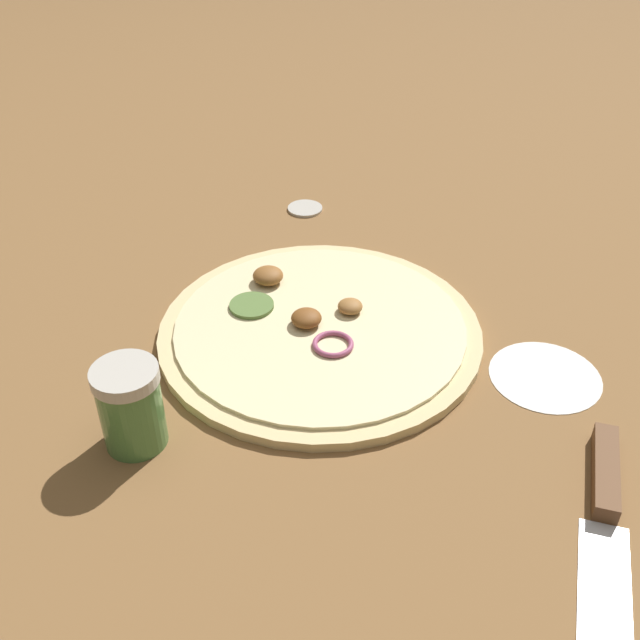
{
  "coord_description": "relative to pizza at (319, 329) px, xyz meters",
  "views": [
    {
      "loc": [
        -0.03,
        0.63,
        0.49
      ],
      "look_at": [
        0.0,
        0.0,
        0.02
      ],
      "focal_mm": 42.0,
      "sensor_mm": 36.0,
      "label": 1
    }
  ],
  "objects": [
    {
      "name": "knife",
      "position": [
        -0.24,
        0.23,
        -0.0
      ],
      "size": [
        0.09,
        0.27,
        0.02
      ],
      "rotation": [
        0.0,
        0.0,
        1.32
      ],
      "color": "silver",
      "rests_on": "ground_plane"
    },
    {
      "name": "loose_cap",
      "position": [
        0.03,
        -0.28,
        -0.0
      ],
      "size": [
        0.05,
        0.05,
        0.01
      ],
      "color": "beige",
      "rests_on": "ground_plane"
    },
    {
      "name": "ground_plane",
      "position": [
        -0.0,
        0.0,
        -0.01
      ],
      "size": [
        3.0,
        3.0,
        0.0
      ],
      "primitive_type": "plane",
      "color": "brown"
    },
    {
      "name": "flour_patch",
      "position": [
        -0.23,
        0.06,
        -0.01
      ],
      "size": [
        0.11,
        0.11,
        0.0
      ],
      "color": "white",
      "rests_on": "ground_plane"
    },
    {
      "name": "pizza",
      "position": [
        0.0,
        0.0,
        0.0
      ],
      "size": [
        0.34,
        0.34,
        0.03
      ],
      "color": "beige",
      "rests_on": "ground_plane"
    },
    {
      "name": "spice_jar",
      "position": [
        0.16,
        0.16,
        0.03
      ],
      "size": [
        0.06,
        0.06,
        0.08
      ],
      "color": "#4C7F42",
      "rests_on": "ground_plane"
    }
  ]
}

